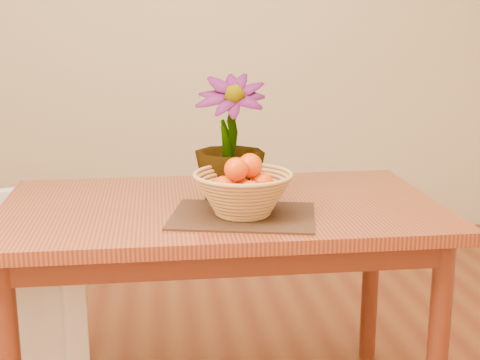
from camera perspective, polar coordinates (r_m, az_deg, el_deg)
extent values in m
cube|color=beige|center=(4.01, -4.50, 13.86)|extent=(4.00, 0.02, 2.70)
cube|color=brown|center=(2.15, -1.64, -2.51)|extent=(1.40, 0.80, 0.04)
cube|color=#522213|center=(2.17, -1.63, -4.03)|extent=(1.28, 0.68, 0.08)
cylinder|color=#522213|center=(2.15, 16.50, -13.84)|extent=(0.06, 0.06, 0.71)
cylinder|color=#522213|center=(2.60, -16.18, -8.90)|extent=(0.06, 0.06, 0.71)
cylinder|color=#522213|center=(2.70, 11.08, -7.81)|extent=(0.06, 0.06, 0.71)
cube|color=#381F14|center=(2.00, 0.26, -3.07)|extent=(0.48, 0.40, 0.01)
cylinder|color=#B07849|center=(2.00, 0.26, -2.87)|extent=(0.15, 0.15, 0.01)
sphere|color=#E33A03|center=(1.98, 0.26, -0.73)|extent=(0.06, 0.06, 0.06)
sphere|color=#E33A03|center=(2.00, 1.88, -0.40)|extent=(0.07, 0.07, 0.07)
sphere|color=#E33A03|center=(2.03, -0.36, -0.25)|extent=(0.07, 0.07, 0.07)
sphere|color=#E33A03|center=(1.95, -1.39, -0.71)|extent=(0.07, 0.07, 0.07)
sphere|color=#E33A03|center=(1.92, 0.92, -1.05)|extent=(0.07, 0.07, 0.07)
sphere|color=#E33A03|center=(1.98, 0.86, 1.24)|extent=(0.07, 0.07, 0.07)
sphere|color=#E33A03|center=(1.94, -0.34, 0.92)|extent=(0.07, 0.07, 0.07)
imported|color=#174814|center=(2.13, -0.89, 3.49)|extent=(0.26, 0.26, 0.41)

